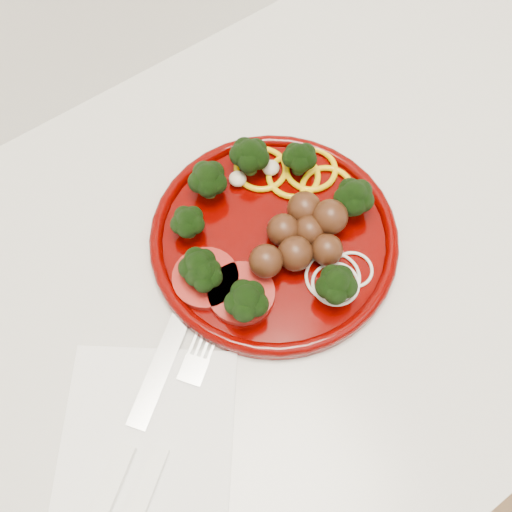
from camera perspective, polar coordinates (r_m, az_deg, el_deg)
counter at (r=1.13m, az=9.25°, el=-5.32°), size 2.40×0.60×0.90m
plate at (r=0.65m, az=1.43°, el=1.94°), size 0.26×0.26×0.05m
napkin at (r=0.61m, az=-9.57°, el=-15.03°), size 0.22×0.22×0.00m
knife at (r=0.60m, az=-11.61°, el=-16.78°), size 0.20×0.15×0.01m
fork at (r=0.59m, az=-9.02°, el=-18.15°), size 0.18×0.13×0.01m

